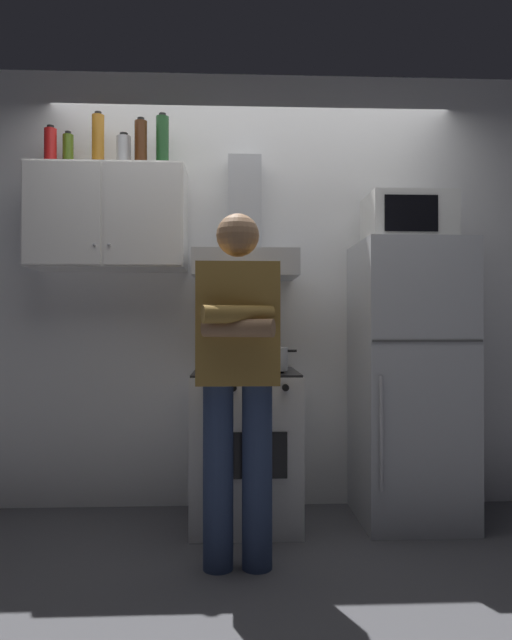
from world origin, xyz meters
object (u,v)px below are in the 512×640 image
bottle_wine_green (162,142)px  bottle_liquor_amber (98,141)px  upper_cabinet (109,219)px  person_standing (238,373)px  microwave (408,219)px  bottle_olive_oil (68,152)px  cooking_pot (269,359)px  bottle_rum_dark (141,144)px  bottle_canister_steel (124,152)px  bottle_soda_red (50,148)px  refrigerator (409,381)px  range_hood (245,245)px  stove_oven (245,446)px

bottle_wine_green → bottle_liquor_amber: 0.38m
upper_cabinet → person_standing: bearing=-44.3°
microwave → bottle_olive_oil: bottle_olive_oil is taller
cooking_pot → bottle_liquor_amber: (-1.00, 0.26, 1.27)m
person_standing → bottle_liquor_amber: 1.72m
bottle_rum_dark → bottle_olive_oil: 0.45m
upper_cabinet → bottle_canister_steel: 0.41m
bottle_soda_red → bottle_canister_steel: bearing=-1.5°
refrigerator → bottle_olive_oil: size_ratio=7.06×
bottle_olive_oil → bottle_canister_steel: (0.34, -0.04, -0.01)m
upper_cabinet → bottle_olive_oil: (-0.25, 0.04, 0.41)m
microwave → person_standing: bearing=-148.0°
range_hood → microwave: range_hood is taller
bottle_wine_green → bottle_olive_oil: (-0.57, 0.06, -0.05)m
microwave → bottle_soda_red: size_ratio=1.92×
person_standing → bottle_rum_dark: size_ratio=5.70×
bottle_olive_oil → bottle_liquor_amber: bearing=-9.1°
cooking_pot → bottle_rum_dark: size_ratio=1.05×
upper_cabinet → range_hood: bearing=0.1°
person_standing → bottle_wine_green: size_ratio=5.09×
bottle_rum_dark → cooking_pot: bearing=-16.1°
stove_oven → bottle_liquor_amber: size_ratio=2.60×
person_standing → cooking_pot: size_ratio=5.45×
person_standing → cooking_pot: (0.18, 0.49, 0.04)m
stove_oven → bottle_liquor_amber: 1.98m
person_standing → bottle_wine_green: bearing=121.3°
microwave → stove_oven: bearing=-178.8°
upper_cabinet → stove_oven: 1.55m
microwave → bottle_olive_oil: size_ratio=2.12×
range_hood → bottle_liquor_amber: bottle_liquor_amber is taller
stove_oven → person_standing: bearing=-94.7°
range_hood → cooking_pot: size_ratio=2.49×
range_hood → bottle_olive_oil: bottle_olive_oil is taller
bottle_soda_red → range_hood: bearing=-0.6°
person_standing → bottle_canister_steel: bottle_canister_steel is taller
upper_cabinet → person_standing: 1.35m
bottle_canister_steel → stove_oven: bearing=-10.1°
range_hood → bottle_canister_steel: (-0.72, 0.00, 0.55)m
microwave → bottle_olive_oil: bearing=175.7°
upper_cabinet → stove_oven: size_ratio=1.03×
bottle_rum_dark → bottle_canister_steel: size_ratio=1.39×
bottle_olive_oil → bottle_canister_steel: 0.34m
bottle_rum_dark → person_standing: bearing=-51.3°
microwave → cooking_pot: microwave is taller
range_hood → bottle_canister_steel: size_ratio=3.61×
person_standing → bottle_rum_dark: (-0.56, 0.70, 1.29)m
upper_cabinet → refrigerator: (1.75, -0.12, -0.95)m
person_standing → bottle_olive_oil: (-1.00, 0.78, 1.26)m
bottle_liquor_amber → refrigerator: bearing=-4.4°
bottle_wine_green → person_standing: bearing=-58.7°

